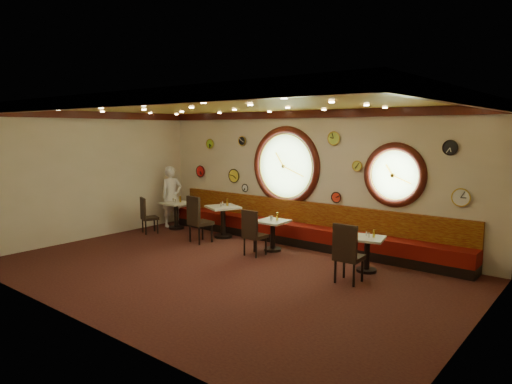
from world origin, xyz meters
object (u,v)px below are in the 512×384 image
Objects in this scene: table_d at (367,250)px; chair_d at (347,250)px; chair_b at (197,216)px; table_a at (176,212)px; condiment_c_pepper at (271,218)px; table_b at (223,218)px; chair_a at (146,213)px; condiment_d_pepper at (369,235)px; condiment_a_bottle at (180,199)px; condiment_a_pepper at (175,201)px; condiment_b_bottle at (227,202)px; condiment_d_salt at (366,234)px; condiment_b_salt at (223,203)px; condiment_c_salt at (272,218)px; condiment_b_pepper at (221,204)px; condiment_a_salt at (173,200)px; condiment_c_bottle at (277,216)px; waiter at (172,196)px; condiment_d_bottle at (374,234)px; chair_c at (252,230)px; table_c at (273,232)px.

table_d is 1.10× the size of chair_d.
chair_d is at bearing 2.21° from chair_b.
table_a is 6.64× the size of condiment_c_pepper.
table_a is 1.73m from table_b.
chair_a reaches higher than condiment_d_pepper.
condiment_a_bottle is at bearing 179.72° from table_b.
condiment_a_pepper is (-5.86, 1.12, 0.17)m from chair_d.
condiment_d_salt is at bearing -5.19° from condiment_b_bottle.
condiment_a_pepper is at bearing -172.47° from condiment_b_salt.
condiment_b_pepper is at bearing 176.43° from condiment_c_salt.
condiment_d_pepper reaches higher than condiment_d_salt.
chair_d is 6.34× the size of condiment_b_salt.
condiment_a_salt is at bearing 179.93° from table_a.
waiter is at bearing 176.04° from condiment_c_bottle.
table_b is 9.11× the size of condiment_b_salt.
table_a is at bearing 118.63° from condiment_a_pepper.
table_b is 0.38m from condiment_b_salt.
condiment_c_pepper is 3.42m from condiment_a_bottle.
condiment_b_pepper is at bearing 176.12° from condiment_d_pepper.
condiment_b_pepper is (-0.01, -0.07, 0.35)m from table_b.
waiter is at bearing 122.19° from chair_a.
chair_d is 0.95m from condiment_d_bottle.
chair_c is at bearing 23.93° from chair_a.
condiment_a_salt reaches higher than table_a.
table_c is 1.04× the size of chair_d.
condiment_d_bottle is (5.94, -0.18, -0.03)m from condiment_a_pepper.
table_a is 7.01× the size of condiment_b_salt.
table_b is 1.89m from condiment_c_bottle.
chair_a is 6.87× the size of condiment_c_salt.
condiment_c_pepper is (3.62, -0.26, -0.04)m from condiment_a_salt.
waiter reaches higher than condiment_d_salt.
chair_c reaches higher than chair_a.
condiment_b_bottle is 0.11× the size of waiter.
chair_c is 0.75m from condiment_c_bottle.
condiment_a_pepper is (-3.47, 0.13, 0.35)m from table_c.
condiment_c_bottle is (3.70, -0.13, -0.00)m from condiment_a_salt.
chair_c is 6.69× the size of condiment_d_salt.
condiment_d_salt is 4.03m from condiment_b_bottle.
chair_b is at bearing -161.71° from condiment_c_bottle.
chair_d is 6.01× the size of condiment_c_pepper.
chair_a is 0.35× the size of waiter.
chair_a is 0.84× the size of chair_b.
condiment_b_salt is at bearing 167.42° from condiment_c_pepper.
condiment_a_salt is 0.54× the size of condiment_a_bottle.
condiment_c_pepper is (0.00, -0.07, 0.32)m from table_c.
condiment_d_pepper is (4.26, -0.45, -0.13)m from condiment_b_salt.
condiment_b_salt is 1.23× the size of condiment_c_salt.
condiment_c_salt is 0.16m from condiment_c_pepper.
condiment_c_salt is at bearing 175.91° from condiment_d_pepper.
condiment_b_bottle is at bearing 150.16° from chair_c.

